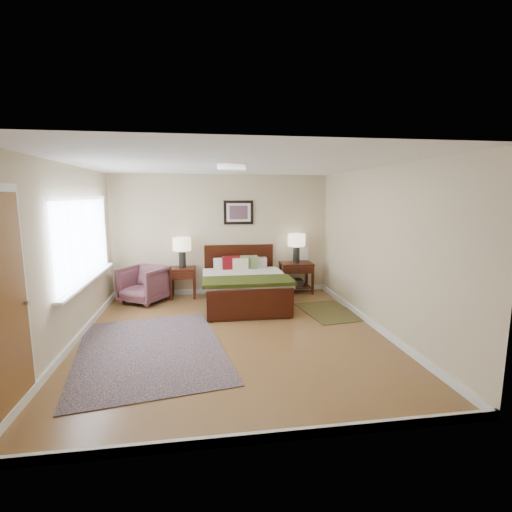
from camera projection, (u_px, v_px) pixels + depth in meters
name	position (u px, v px, depth m)	size (l,w,h in m)	color
floor	(233.00, 335.00, 5.55)	(5.00, 5.00, 0.00)	brown
back_wall	(222.00, 235.00, 7.79)	(4.50, 0.04, 2.50)	#C0AE8B
front_wall	(260.00, 301.00, 2.91)	(4.50, 0.04, 2.50)	#C0AE8B
left_wall	(67.00, 257.00, 5.01)	(0.04, 5.00, 2.50)	#C0AE8B
right_wall	(379.00, 249.00, 5.68)	(0.04, 5.00, 2.50)	#C0AE8B
ceiling	(232.00, 164.00, 5.15)	(4.50, 5.00, 0.02)	white
window	(86.00, 241.00, 5.68)	(0.11, 2.72, 1.32)	silver
door	(3.00, 307.00, 3.34)	(0.06, 1.00, 2.18)	silver
ceil_fixture	(232.00, 167.00, 5.15)	(0.44, 0.44, 0.08)	white
bed	(244.00, 280.00, 7.05)	(1.58, 1.90, 1.02)	#371408
wall_art	(239.00, 212.00, 7.73)	(0.62, 0.05, 0.50)	black
nightstand_left	(183.00, 274.00, 7.54)	(0.52, 0.47, 0.62)	#371408
nightstand_right	(296.00, 275.00, 7.92)	(0.66, 0.50, 0.66)	#371408
lamp_left	(182.00, 247.00, 7.47)	(0.36, 0.36, 0.61)	black
lamp_right	(297.00, 242.00, 7.82)	(0.36, 0.36, 0.61)	black
armchair	(144.00, 285.00, 7.21)	(0.76, 0.78, 0.71)	brown
rug_persian	(151.00, 349.00, 5.02)	(1.88, 2.66, 0.01)	#0C1840
rug_navy	(329.00, 311.00, 6.66)	(0.84, 1.27, 0.01)	black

